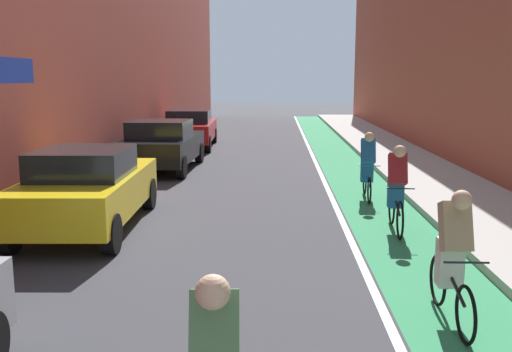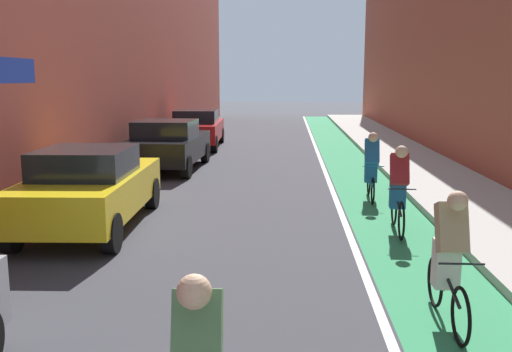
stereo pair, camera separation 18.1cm
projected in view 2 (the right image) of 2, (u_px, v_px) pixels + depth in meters
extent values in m
plane|color=#38383D|center=(257.00, 169.00, 17.69)|extent=(98.46, 98.46, 0.00)
cube|color=#2D8451|center=(347.00, 160.00, 19.50)|extent=(1.60, 44.76, 0.00)
cube|color=white|center=(321.00, 160.00, 19.55)|extent=(0.12, 44.76, 0.00)
cube|color=#A8A59E|center=(408.00, 159.00, 19.37)|extent=(2.55, 44.76, 0.14)
cube|color=brown|center=(94.00, 7.00, 19.10)|extent=(3.00, 44.76, 10.26)
cube|color=#9E4C38|center=(472.00, 32.00, 20.46)|extent=(2.40, 40.76, 8.82)
cube|color=yellow|center=(91.00, 192.00, 10.69)|extent=(1.94, 4.37, 0.70)
cube|color=black|center=(86.00, 163.00, 10.38)|extent=(1.64, 1.86, 0.55)
cylinder|color=black|center=(77.00, 193.00, 12.35)|extent=(0.24, 0.67, 0.66)
cylinder|color=black|center=(152.00, 193.00, 12.31)|extent=(0.24, 0.67, 0.66)
cylinder|color=black|center=(11.00, 233.00, 9.18)|extent=(0.24, 0.67, 0.66)
cylinder|color=black|center=(111.00, 233.00, 9.15)|extent=(0.24, 0.67, 0.66)
cube|color=black|center=(168.00, 148.00, 17.48)|extent=(2.05, 4.27, 0.70)
cube|color=black|center=(166.00, 130.00, 17.17)|extent=(1.76, 1.82, 0.55)
cylinder|color=black|center=(153.00, 152.00, 19.14)|extent=(0.24, 0.67, 0.66)
cylinder|color=black|center=(205.00, 153.00, 19.00)|extent=(0.24, 0.67, 0.66)
cylinder|color=black|center=(124.00, 166.00, 16.07)|extent=(0.24, 0.67, 0.66)
cylinder|color=black|center=(186.00, 167.00, 15.93)|extent=(0.24, 0.67, 0.66)
cube|color=red|center=(197.00, 131.00, 23.10)|extent=(2.03, 4.53, 0.70)
cube|color=black|center=(196.00, 117.00, 22.78)|extent=(1.70, 1.94, 0.55)
cylinder|color=black|center=(183.00, 135.00, 24.83)|extent=(0.25, 0.67, 0.66)
cylinder|color=black|center=(221.00, 135.00, 24.80)|extent=(0.25, 0.67, 0.66)
cylinder|color=black|center=(170.00, 144.00, 21.52)|extent=(0.25, 0.67, 0.66)
cylinder|color=black|center=(214.00, 144.00, 21.49)|extent=(0.25, 0.67, 0.66)
cube|color=#4C7247|center=(198.00, 333.00, 3.69)|extent=(0.34, 0.42, 0.60)
sphere|color=tan|center=(194.00, 292.00, 3.48)|extent=(0.22, 0.22, 0.22)
torus|color=black|center=(461.00, 316.00, 5.99)|extent=(0.04, 0.64, 0.64)
torus|color=black|center=(435.00, 281.00, 7.02)|extent=(0.04, 0.64, 0.64)
cylinder|color=black|center=(448.00, 279.00, 6.47)|extent=(0.04, 0.96, 0.33)
cylinder|color=black|center=(444.00, 267.00, 6.63)|extent=(0.04, 0.12, 0.55)
cylinder|color=black|center=(462.00, 264.00, 5.97)|extent=(0.48, 0.03, 0.02)
cube|color=beige|center=(446.00, 263.00, 6.55)|extent=(0.28, 0.24, 0.56)
cube|color=tan|center=(452.00, 228.00, 6.34)|extent=(0.32, 0.40, 0.60)
sphere|color=tan|center=(458.00, 201.00, 6.13)|extent=(0.22, 0.22, 0.22)
cube|color=#4C7247|center=(449.00, 223.00, 6.46)|extent=(0.26, 0.27, 0.39)
torus|color=black|center=(401.00, 221.00, 9.88)|extent=(0.08, 0.68, 0.68)
torus|color=black|center=(394.00, 207.00, 10.91)|extent=(0.08, 0.68, 0.68)
cylinder|color=black|center=(398.00, 202.00, 10.36)|extent=(0.10, 0.96, 0.33)
cylinder|color=black|center=(397.00, 196.00, 10.52)|extent=(0.04, 0.12, 0.55)
cylinder|color=black|center=(402.00, 189.00, 9.86)|extent=(0.48, 0.05, 0.02)
cube|color=#1E598C|center=(398.00, 193.00, 10.43)|extent=(0.29, 0.26, 0.56)
cube|color=maroon|center=(400.00, 169.00, 10.23)|extent=(0.34, 0.42, 0.60)
sphere|color=tan|center=(402.00, 152.00, 10.02)|extent=(0.22, 0.22, 0.22)
torus|color=black|center=(373.00, 191.00, 12.68)|extent=(0.07, 0.61, 0.61)
torus|color=black|center=(369.00, 183.00, 13.71)|extent=(0.07, 0.61, 0.61)
cylinder|color=#1966A5|center=(371.00, 177.00, 13.16)|extent=(0.09, 0.96, 0.33)
cylinder|color=#1966A5|center=(370.00, 173.00, 13.32)|extent=(0.04, 0.12, 0.55)
cylinder|color=#1966A5|center=(373.00, 166.00, 12.67)|extent=(0.48, 0.05, 0.02)
cube|color=#1E598C|center=(371.00, 170.00, 13.24)|extent=(0.29, 0.25, 0.56)
cube|color=#1E598C|center=(372.00, 151.00, 13.03)|extent=(0.34, 0.41, 0.60)
sphere|color=tan|center=(373.00, 137.00, 12.82)|extent=(0.22, 0.22, 0.22)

